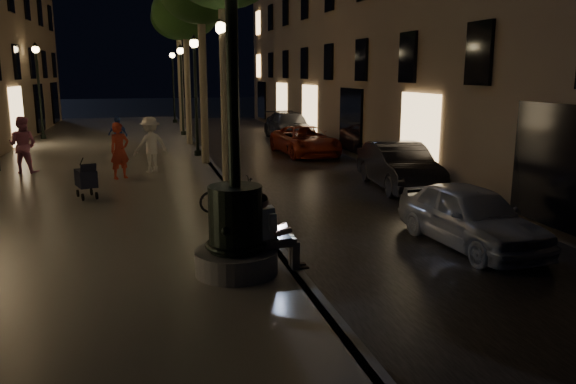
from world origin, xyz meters
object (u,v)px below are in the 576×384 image
object	(u,v)px
pedestrian_blue	(118,135)
lamp_left_c	(38,78)
fountain_lamppost	(235,215)
lamp_curb_c	(181,78)
pedestrian_red	(120,151)
stroller	(86,178)
car_rear	(289,126)
pedestrian_pink	(23,145)
tree_far	(178,19)
lamp_curb_b	(195,80)
car_second	(399,166)
car_third	(305,141)
tree_third	(185,14)
pedestrian_white	(151,145)
bicycle	(232,195)
seated_man_laptop	(271,230)
lamp_curb_a	(224,84)
car_front	(471,216)
lamp_curb_d	(173,77)

from	to	relation	value
pedestrian_blue	lamp_left_c	bearing A→B (deg)	155.64
fountain_lamppost	pedestrian_blue	world-z (taller)	fountain_lamppost
lamp_curb_c	pedestrian_blue	bearing A→B (deg)	-115.21
pedestrian_red	pedestrian_blue	world-z (taller)	pedestrian_red
stroller	car_rear	bearing A→B (deg)	38.13
stroller	pedestrian_pink	bearing A→B (deg)	99.43
tree_far	lamp_left_c	size ratio (longest dim) A/B	1.56
lamp_curb_c	fountain_lamppost	bearing A→B (deg)	-91.82
car_rear	lamp_curb_b	bearing A→B (deg)	-132.07
stroller	pedestrian_pink	distance (m)	5.22
car_second	car_third	bearing A→B (deg)	101.69
tree_third	pedestrian_white	world-z (taller)	tree_third
fountain_lamppost	pedestrian_blue	bearing A→B (deg)	99.08
tree_far	lamp_curb_c	distance (m)	3.77
bicycle	pedestrian_white	bearing A→B (deg)	13.14
seated_man_laptop	tree_third	xyz separation A→B (m)	(0.09, 18.00, 5.23)
car_rear	pedestrian_pink	world-z (taller)	pedestrian_pink
lamp_curb_c	car_second	distance (m)	16.48
seated_man_laptop	car_rear	world-z (taller)	seated_man_laptop
fountain_lamppost	lamp_curb_c	size ratio (longest dim) A/B	1.08
pedestrian_red	car_rear	bearing A→B (deg)	20.97
stroller	car_second	xyz separation A→B (m)	(9.11, -0.05, -0.03)
fountain_lamppost	lamp_curb_b	distance (m)	14.16
lamp_curb_a	car_second	xyz separation A→B (m)	(5.45, 0.66, -2.53)
car_front	car_second	xyz separation A→B (m)	(1.15, 5.77, 0.06)
lamp_left_c	stroller	bearing A→B (deg)	-77.34
car_third	car_rear	world-z (taller)	car_rear
lamp_curb_d	car_third	distance (m)	16.59
lamp_curb_d	car_front	xyz separation A→B (m)	(4.30, -29.11, -2.59)
seated_man_laptop	pedestrian_white	size ratio (longest dim) A/B	0.72
tree_third	pedestrian_red	distance (m)	10.31
lamp_curb_d	bicycle	bearing A→B (deg)	-90.22
tree_far	pedestrian_red	world-z (taller)	tree_far
lamp_left_c	car_rear	world-z (taller)	lamp_left_c
lamp_curb_d	pedestrian_pink	xyz separation A→B (m)	(-6.04, -18.66, -2.08)
lamp_curb_d	stroller	xyz separation A→B (m)	(-3.67, -23.29, -2.49)
seated_man_laptop	car_front	bearing A→B (deg)	11.46
car_front	pedestrian_blue	xyz separation A→B (m)	(-7.45, 14.42, 0.34)
lamp_curb_d	car_rear	world-z (taller)	lamp_curb_d
car_third	car_second	bearing A→B (deg)	-87.19
lamp_curb_d	lamp_curb_a	bearing A→B (deg)	-90.00
lamp_curb_b	lamp_left_c	bearing A→B (deg)	131.59
tree_far	lamp_curb_c	bearing A→B (deg)	-92.29
car_rear	pedestrian_white	bearing A→B (deg)	-127.75
lamp_curb_d	car_second	world-z (taller)	lamp_curb_d
lamp_curb_c	pedestrian_pink	world-z (taller)	lamp_curb_c
lamp_curb_d	car_second	xyz separation A→B (m)	(5.45, -23.34, -2.53)
lamp_left_c	car_rear	size ratio (longest dim) A/B	0.97
tree_third	lamp_curb_c	distance (m)	4.94
tree_far	lamp_curb_a	bearing A→B (deg)	-90.25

